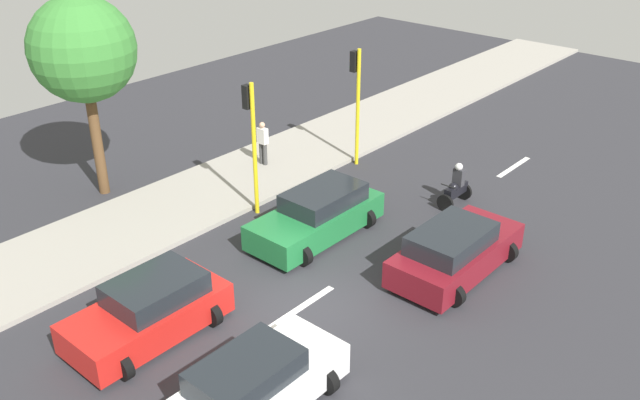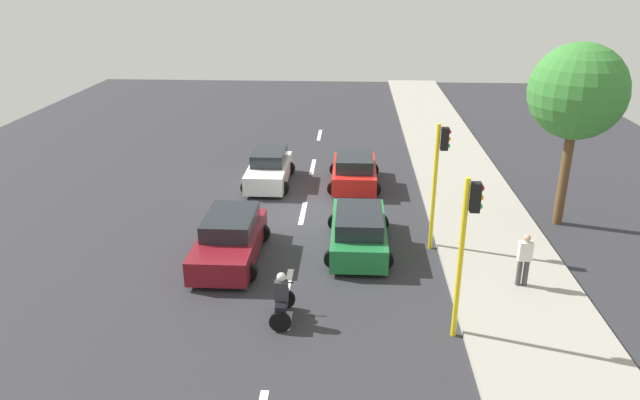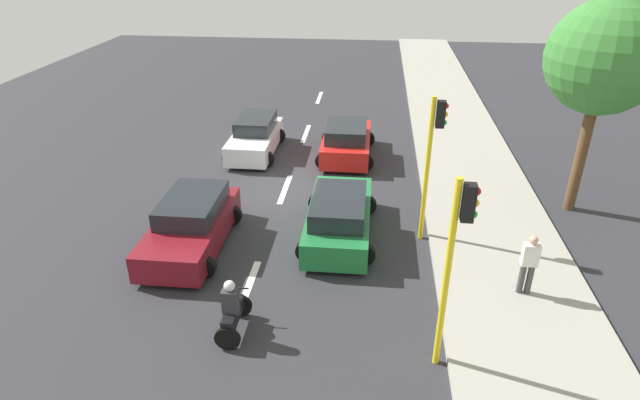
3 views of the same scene
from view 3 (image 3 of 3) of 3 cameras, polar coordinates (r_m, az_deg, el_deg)
The scene contains 15 objects.
ground_plane at distance 19.56m, azimuth -3.79°, elevation 1.02°, with size 40.00×60.00×0.10m, color #2D2D33.
sidewalk at distance 19.64m, azimuth 16.78°, elevation 0.36°, with size 4.00×60.00×0.15m, color #9E998E.
lane_stripe_north at distance 14.50m, azimuth -7.72°, elevation -9.24°, with size 0.20×2.40×0.01m, color white.
lane_stripe_mid at distance 19.53m, azimuth -3.79°, elevation 1.17°, with size 0.20×2.40×0.01m, color white.
lane_stripe_south at distance 25.00m, azimuth -1.53°, elevation 7.18°, with size 0.20×2.40×0.01m, color white.
lane_stripe_far_south at distance 30.67m, azimuth -0.06°, elevation 11.00°, with size 0.20×2.40×0.01m, color white.
car_green at distance 16.20m, azimuth 2.07°, elevation -1.79°, with size 2.30×4.59×1.52m.
car_red at distance 22.09m, azimuth 2.88°, elevation 6.35°, with size 2.34×4.02×1.52m.
car_white at distance 22.72m, azimuth -7.01°, elevation 6.78°, with size 2.13×4.12×1.52m.
car_maroon at distance 16.22m, azimuth -13.72°, elevation -2.59°, with size 2.34×4.49×1.52m.
motorcycle at distance 12.73m, azimuth -9.42°, elevation -11.70°, with size 0.60×1.30×1.53m.
pedestrian_near_signal at distance 14.41m, azimuth 21.61°, elevation -6.32°, with size 0.40×0.24×1.69m.
traffic_light_corner at distance 15.50m, azimuth 12.04°, elevation 5.29°, with size 0.49×0.24×4.50m.
traffic_light_midblock at distance 10.75m, azimuth 14.38°, elevation -5.31°, with size 0.49×0.24×4.50m.
street_tree_south at distance 18.49m, azimuth 28.35°, elevation 13.28°, with size 3.47×3.47×6.87m.
Camera 3 is at (3.12, -17.28, 8.55)m, focal length 29.65 mm.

